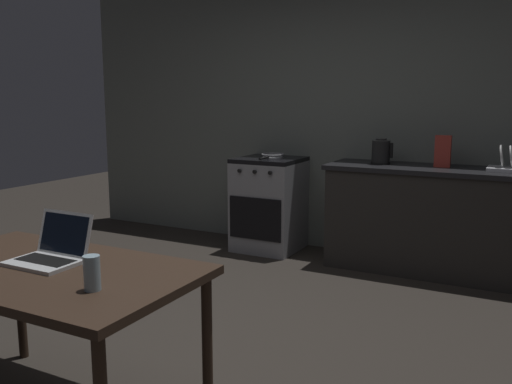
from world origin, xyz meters
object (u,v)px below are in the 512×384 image
(laptop, at_px, (50,253))
(dining_table, at_px, (47,282))
(drinking_glass, at_px, (92,273))
(frying_pan, at_px, (272,156))
(stove_oven, at_px, (269,204))
(electric_kettle, at_px, (381,152))
(cereal_box, at_px, (443,151))
(dish_rack, at_px, (511,165))

(laptop, bearing_deg, dining_table, -68.55)
(drinking_glass, bearing_deg, frying_pan, 103.18)
(stove_oven, xyz_separation_m, drinking_glass, (0.79, -3.21, 0.35))
(stove_oven, xyz_separation_m, frying_pan, (0.05, -0.03, 0.48))
(dining_table, height_order, drinking_glass, drinking_glass)
(stove_oven, distance_m, drinking_glass, 3.32)
(electric_kettle, height_order, cereal_box, cereal_box)
(electric_kettle, relative_size, cereal_box, 0.84)
(frying_pan, xyz_separation_m, dish_rack, (2.09, 0.03, 0.02))
(stove_oven, distance_m, frying_pan, 0.49)
(drinking_glass, distance_m, cereal_box, 3.34)
(dining_table, xyz_separation_m, dish_rack, (1.75, 3.09, 0.30))
(dining_table, bearing_deg, laptop, 123.49)
(frying_pan, bearing_deg, electric_kettle, 1.65)
(electric_kettle, relative_size, drinking_glass, 1.58)
(dining_table, xyz_separation_m, drinking_glass, (0.40, -0.12, 0.14))
(electric_kettle, bearing_deg, dining_table, -102.83)
(laptop, bearing_deg, cereal_box, 55.33)
(frying_pan, relative_size, dish_rack, 1.16)
(stove_oven, bearing_deg, cereal_box, 0.80)
(stove_oven, bearing_deg, electric_kettle, 0.13)
(laptop, height_order, dish_rack, dish_rack)
(stove_oven, height_order, drinking_glass, stove_oven)
(dining_table, relative_size, cereal_box, 5.19)
(drinking_glass, bearing_deg, dish_rack, 67.26)
(dining_table, distance_m, electric_kettle, 3.19)
(stove_oven, height_order, frying_pan, frying_pan)
(cereal_box, bearing_deg, electric_kettle, -177.79)
(laptop, xyz_separation_m, dish_rack, (1.79, 3.02, 0.18))
(stove_oven, bearing_deg, dining_table, -82.80)
(laptop, relative_size, drinking_glass, 2.25)
(dish_rack, bearing_deg, dining_table, -119.50)
(frying_pan, bearing_deg, stove_oven, 149.23)
(laptop, bearing_deg, electric_kettle, 64.02)
(stove_oven, relative_size, electric_kettle, 4.06)
(dish_rack, bearing_deg, electric_kettle, 180.00)
(electric_kettle, xyz_separation_m, cereal_box, (0.52, 0.02, 0.03))
(frying_pan, height_order, drinking_glass, frying_pan)
(electric_kettle, distance_m, cereal_box, 0.52)
(electric_kettle, distance_m, dish_rack, 1.05)
(electric_kettle, xyz_separation_m, drinking_glass, (-0.30, -3.21, -0.22))
(laptop, relative_size, frying_pan, 0.81)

